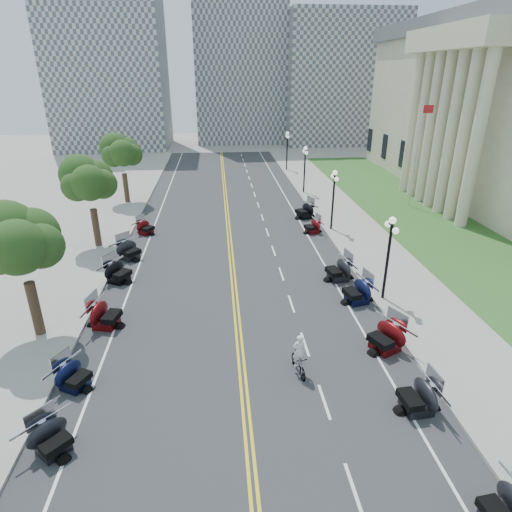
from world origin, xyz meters
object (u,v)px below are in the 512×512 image
object	(u,v)px
motorcycle_n_3	(509,510)
cyclist_rider	(300,338)
flagpole	(416,156)
bicycle	(299,364)

from	to	relation	value
motorcycle_n_3	cyclist_rider	distance (m)	8.90
flagpole	motorcycle_n_3	world-z (taller)	flagpole
flagpole	cyclist_rider	xyz separation A→B (m)	(-15.53, -24.12, -3.17)
flagpole	cyclist_rider	distance (m)	28.87
flagpole	bicycle	xyz separation A→B (m)	(-15.53, -24.12, -4.49)
flagpole	cyclist_rider	bearing A→B (deg)	-122.77
bicycle	cyclist_rider	size ratio (longest dim) A/B	1.03
motorcycle_n_3	bicycle	size ratio (longest dim) A/B	1.22
motorcycle_n_3	cyclist_rider	xyz separation A→B (m)	(-4.75, 7.44, 1.11)
bicycle	cyclist_rider	distance (m)	1.32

